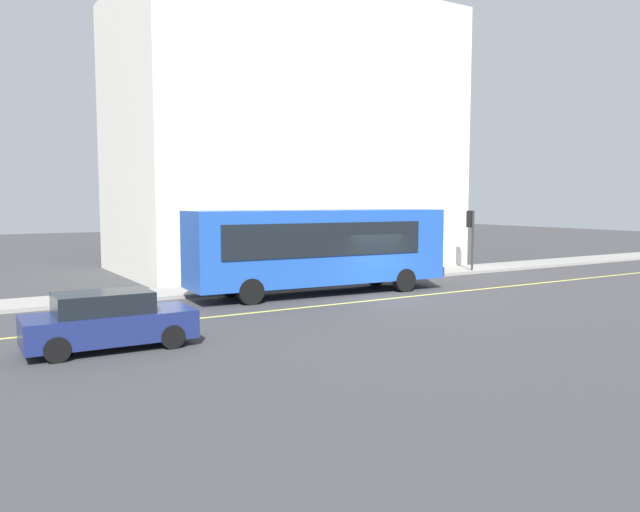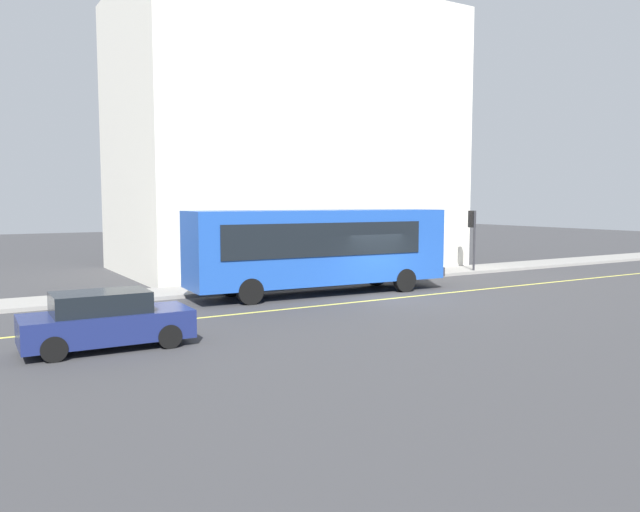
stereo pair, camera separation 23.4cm
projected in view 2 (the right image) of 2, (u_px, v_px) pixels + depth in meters
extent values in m
plane|color=#38383A|center=(393.00, 298.00, 24.83)|extent=(120.00, 120.00, 0.00)
cube|color=gray|center=(321.00, 281.00, 29.58)|extent=(80.00, 2.61, 0.15)
cube|color=#D8D14C|center=(393.00, 298.00, 24.83)|extent=(36.00, 0.16, 0.01)
cube|color=silver|center=(286.00, 140.00, 35.57)|extent=(18.27, 10.91, 14.73)
cube|color=#4C1919|center=(339.00, 222.00, 31.11)|extent=(12.79, 0.70, 0.20)
cube|color=black|center=(337.00, 248.00, 31.41)|extent=(10.96, 0.08, 2.00)
cube|color=#1E4CAD|center=(319.00, 246.00, 25.81)|extent=(11.13, 3.13, 3.00)
cube|color=black|center=(426.00, 234.00, 28.29)|extent=(0.24, 2.10, 1.80)
cube|color=black|center=(300.00, 236.00, 26.76)|extent=(8.79, 0.57, 1.32)
cube|color=black|center=(328.00, 240.00, 24.52)|extent=(8.79, 0.57, 1.32)
cube|color=#0CF259|center=(427.00, 215.00, 28.25)|extent=(0.19, 1.90, 0.36)
cube|color=#2D2D33|center=(427.00, 269.00, 28.48)|extent=(0.30, 2.41, 0.40)
cylinder|color=black|center=(376.00, 275.00, 28.57)|extent=(1.02, 0.36, 1.00)
cylinder|color=black|center=(405.00, 280.00, 26.57)|extent=(1.02, 0.36, 1.00)
cylinder|color=black|center=(230.00, 284.00, 25.32)|extent=(1.02, 0.36, 1.00)
cylinder|color=black|center=(250.00, 291.00, 23.32)|extent=(1.02, 0.36, 1.00)
cylinder|color=#2D2D33|center=(474.00, 241.00, 33.29)|extent=(0.12, 0.12, 3.20)
cube|color=black|center=(472.00, 219.00, 33.36)|extent=(0.30, 0.30, 0.90)
sphere|color=red|center=(470.00, 214.00, 33.48)|extent=(0.18, 0.18, 0.18)
sphere|color=orange|center=(470.00, 219.00, 33.50)|extent=(0.18, 0.18, 0.18)
sphere|color=green|center=(470.00, 224.00, 33.53)|extent=(0.18, 0.18, 0.18)
cube|color=navy|center=(107.00, 326.00, 16.44)|extent=(4.33, 1.87, 0.75)
cube|color=black|center=(101.00, 302.00, 16.31)|extent=(2.43, 1.55, 0.55)
cylinder|color=black|center=(153.00, 325.00, 17.88)|extent=(0.64, 0.23, 0.64)
cylinder|color=black|center=(169.00, 336.00, 16.46)|extent=(0.64, 0.23, 0.64)
cylinder|color=black|center=(46.00, 336.00, 16.46)|extent=(0.64, 0.23, 0.64)
cylinder|color=black|center=(54.00, 349.00, 15.05)|extent=(0.64, 0.23, 0.64)
cylinder|color=black|center=(260.00, 276.00, 27.68)|extent=(0.18, 0.18, 0.80)
cylinder|color=#33388C|center=(260.00, 260.00, 27.62)|extent=(0.34, 0.34, 0.63)
sphere|color=tan|center=(260.00, 250.00, 27.58)|extent=(0.22, 0.22, 0.22)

